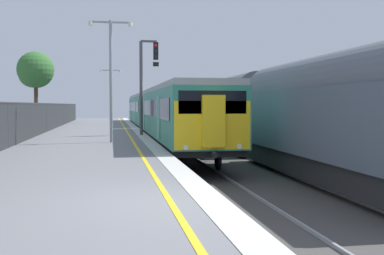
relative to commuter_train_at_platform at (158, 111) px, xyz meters
The scene contains 7 objects.
ground 27.11m from the commuter_train_at_platform, 88.85° to the right, with size 17.40×110.00×1.21m.
commuter_train_at_platform is the anchor object (origin of this frame).
freight_train_adjacent_track 4.48m from the commuter_train_at_platform, 26.70° to the left, with size 2.60×57.80×4.41m.
signal_gantry 8.24m from the commuter_train_at_platform, 100.76° to the right, with size 1.10×0.24×5.42m.
platform_lamp_mid 13.66m from the commuter_train_at_platform, 104.83° to the right, with size 2.00×0.20×5.60m.
platform_lamp_far 11.67m from the commuter_train_at_platform, 107.44° to the left, with size 2.00×0.20×5.12m.
background_tree_left 13.35m from the commuter_train_at_platform, 140.64° to the left, with size 3.20×3.20×6.40m.
Camera 1 is at (-1.38, -8.48, 1.73)m, focal length 45.00 mm.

